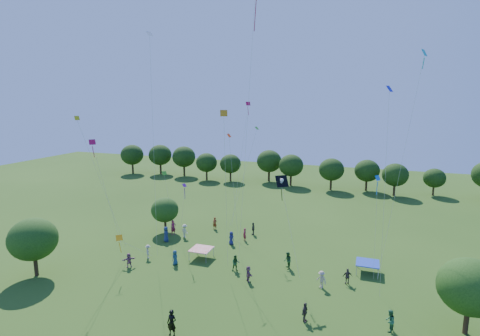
{
  "coord_description": "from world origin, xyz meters",
  "views": [
    {
      "loc": [
        11.03,
        -17.25,
        17.16
      ],
      "look_at": [
        0.0,
        14.0,
        11.0
      ],
      "focal_mm": 28.0,
      "sensor_mm": 36.0,
      "label": 1
    }
  ],
  "objects_px": {
    "near_tree_east": "(470,287)",
    "tent_blue": "(368,263)",
    "near_tree_west": "(33,239)",
    "pirate_kite": "(282,182)",
    "man_in_black": "(172,323)",
    "near_tree_north": "(165,210)",
    "tent_red_stripe": "(201,249)",
    "red_high_kite": "(252,51)"
  },
  "relations": [
    {
      "from": "near_tree_west",
      "to": "near_tree_north",
      "type": "bearing_deg",
      "value": 69.45
    },
    {
      "from": "near_tree_north",
      "to": "near_tree_east",
      "type": "distance_m",
      "value": 34.14
    },
    {
      "from": "near_tree_north",
      "to": "man_in_black",
      "type": "bearing_deg",
      "value": -58.26
    },
    {
      "from": "man_in_black",
      "to": "pirate_kite",
      "type": "height_order",
      "value": "pirate_kite"
    },
    {
      "from": "near_tree_north",
      "to": "near_tree_east",
      "type": "relative_size",
      "value": 0.79
    },
    {
      "from": "near_tree_east",
      "to": "red_high_kite",
      "type": "xyz_separation_m",
      "value": [
        -17.95,
        3.77,
        17.63
      ]
    },
    {
      "from": "near_tree_west",
      "to": "near_tree_north",
      "type": "xyz_separation_m",
      "value": [
        5.63,
        15.02,
        -0.79
      ]
    },
    {
      "from": "near_tree_west",
      "to": "near_tree_north",
      "type": "relative_size",
      "value": 1.27
    },
    {
      "from": "near_tree_east",
      "to": "red_high_kite",
      "type": "relative_size",
      "value": 0.23
    },
    {
      "from": "tent_blue",
      "to": "red_high_kite",
      "type": "xyz_separation_m",
      "value": [
        -10.92,
        -4.17,
        20.32
      ]
    },
    {
      "from": "man_in_black",
      "to": "tent_red_stripe",
      "type": "bearing_deg",
      "value": 107.8
    },
    {
      "from": "near_tree_west",
      "to": "tent_blue",
      "type": "relative_size",
      "value": 2.65
    },
    {
      "from": "near_tree_east",
      "to": "pirate_kite",
      "type": "relative_size",
      "value": 0.66
    },
    {
      "from": "near_tree_west",
      "to": "tent_blue",
      "type": "distance_m",
      "value": 32.92
    },
    {
      "from": "near_tree_east",
      "to": "pirate_kite",
      "type": "distance_m",
      "value": 16.67
    },
    {
      "from": "tent_blue",
      "to": "near_tree_east",
      "type": "bearing_deg",
      "value": -48.48
    },
    {
      "from": "red_high_kite",
      "to": "near_tree_west",
      "type": "bearing_deg",
      "value": -159.82
    },
    {
      "from": "near_tree_north",
      "to": "red_high_kite",
      "type": "bearing_deg",
      "value": -28.59
    },
    {
      "from": "near_tree_east",
      "to": "pirate_kite",
      "type": "bearing_deg",
      "value": 164.25
    },
    {
      "from": "near_tree_east",
      "to": "tent_red_stripe",
      "type": "xyz_separation_m",
      "value": [
        -24.17,
        5.57,
        -2.69
      ]
    },
    {
      "from": "near_tree_west",
      "to": "pirate_kite",
      "type": "xyz_separation_m",
      "value": [
        22.7,
        7.77,
        5.7
      ]
    },
    {
      "from": "tent_blue",
      "to": "man_in_black",
      "type": "relative_size",
      "value": 1.1
    },
    {
      "from": "pirate_kite",
      "to": "near_tree_north",
      "type": "bearing_deg",
      "value": 156.98
    },
    {
      "from": "near_tree_west",
      "to": "near_tree_east",
      "type": "distance_m",
      "value": 37.93
    },
    {
      "from": "man_in_black",
      "to": "red_high_kite",
      "type": "relative_size",
      "value": 0.08
    },
    {
      "from": "tent_blue",
      "to": "pirate_kite",
      "type": "xyz_separation_m",
      "value": [
        -8.03,
        -3.69,
        8.43
      ]
    },
    {
      "from": "near_tree_west",
      "to": "near_tree_east",
      "type": "xyz_separation_m",
      "value": [
        37.77,
        3.52,
        -0.04
      ]
    },
    {
      "from": "near_tree_north",
      "to": "man_in_black",
      "type": "relative_size",
      "value": 2.28
    },
    {
      "from": "tent_red_stripe",
      "to": "red_high_kite",
      "type": "height_order",
      "value": "red_high_kite"
    },
    {
      "from": "near_tree_east",
      "to": "tent_red_stripe",
      "type": "distance_m",
      "value": 24.95
    },
    {
      "from": "tent_red_stripe",
      "to": "man_in_black",
      "type": "distance_m",
      "value": 13.59
    },
    {
      "from": "near_tree_west",
      "to": "man_in_black",
      "type": "bearing_deg",
      "value": -12.85
    },
    {
      "from": "near_tree_east",
      "to": "tent_blue",
      "type": "xyz_separation_m",
      "value": [
        -7.03,
        7.94,
        -2.69
      ]
    },
    {
      "from": "tent_red_stripe",
      "to": "man_in_black",
      "type": "bearing_deg",
      "value": -73.87
    },
    {
      "from": "near_tree_north",
      "to": "near_tree_west",
      "type": "bearing_deg",
      "value": -110.55
    },
    {
      "from": "tent_red_stripe",
      "to": "pirate_kite",
      "type": "distance_m",
      "value": 12.48
    },
    {
      "from": "tent_blue",
      "to": "pirate_kite",
      "type": "height_order",
      "value": "pirate_kite"
    },
    {
      "from": "tent_red_stripe",
      "to": "pirate_kite",
      "type": "height_order",
      "value": "pirate_kite"
    },
    {
      "from": "tent_red_stripe",
      "to": "red_high_kite",
      "type": "relative_size",
      "value": 0.09
    },
    {
      "from": "tent_red_stripe",
      "to": "red_high_kite",
      "type": "xyz_separation_m",
      "value": [
        6.23,
        -1.8,
        20.32
      ]
    },
    {
      "from": "pirate_kite",
      "to": "red_high_kite",
      "type": "height_order",
      "value": "red_high_kite"
    },
    {
      "from": "tent_blue",
      "to": "near_tree_west",
      "type": "bearing_deg",
      "value": -159.55
    }
  ]
}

